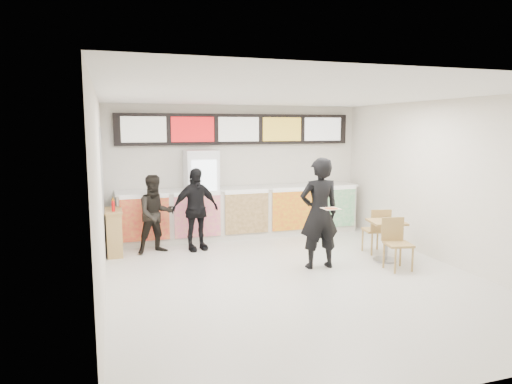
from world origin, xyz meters
name	(u,v)px	position (x,y,z in m)	size (l,w,h in m)	color
floor	(294,278)	(0.00, 0.00, 0.00)	(7.00, 7.00, 0.00)	beige
ceiling	(296,95)	(0.00, 0.00, 3.00)	(7.00, 7.00, 0.00)	white
wall_back	(237,170)	(0.00, 3.50, 1.50)	(6.00, 6.00, 0.00)	silver
wall_left	(100,198)	(-3.00, 0.00, 1.50)	(7.00, 7.00, 0.00)	silver
wall_right	(447,182)	(3.00, 0.00, 1.50)	(7.00, 7.00, 0.00)	silver
service_counter	(242,212)	(0.00, 3.09, 0.57)	(5.56, 0.77, 1.14)	silver
menu_board	(238,129)	(0.00, 3.41, 2.45)	(5.50, 0.14, 0.70)	black
drinks_fridge	(202,195)	(-0.93, 3.11, 1.00)	(0.70, 0.67, 2.00)	white
mirror_panel	(102,166)	(-2.99, 2.45, 1.75)	(0.01, 2.00, 1.50)	#B2B7BF
customer_main	(319,213)	(0.64, 0.41, 0.99)	(0.72, 0.47, 1.98)	black
customer_left	(156,214)	(-2.02, 2.31, 0.78)	(0.76, 0.59, 1.57)	black
customer_mid	(195,209)	(-1.23, 2.26, 0.84)	(0.99, 0.41, 1.69)	black
pizza_slice	(331,208)	(0.64, -0.04, 1.16)	(0.36, 0.36, 0.02)	beige
cafe_table	(386,233)	(2.03, 0.40, 0.53)	(0.73, 1.61, 0.91)	tan
condiment_ledge	(114,231)	(-2.82, 2.44, 0.46)	(0.32, 0.80, 1.07)	tan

